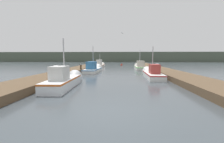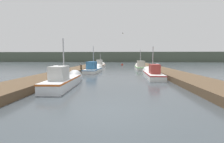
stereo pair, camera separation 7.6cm
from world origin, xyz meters
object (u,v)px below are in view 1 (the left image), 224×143
at_px(fishing_boat_0, 65,80).
at_px(fishing_boat_1, 152,73).
at_px(mooring_piling_1, 98,64).
at_px(fishing_boat_3, 140,67).
at_px(mooring_piling_3, 157,70).
at_px(seagull_lead, 123,33).
at_px(channel_buoy, 122,65).
at_px(fishing_boat_2, 94,69).
at_px(fishing_boat_4, 100,65).
at_px(mooring_piling_2, 56,74).
at_px(mooring_piling_0, 81,69).

distance_m(fishing_boat_0, fishing_boat_1, 8.96).
height_order(fishing_boat_0, mooring_piling_1, fishing_boat_0).
height_order(fishing_boat_3, mooring_piling_1, fishing_boat_3).
xyz_separation_m(fishing_boat_3, mooring_piling_3, (0.81, -8.76, 0.24)).
bearing_deg(fishing_boat_0, fishing_boat_1, 35.87).
height_order(fishing_boat_1, seagull_lead, seagull_lead).
height_order(fishing_boat_1, channel_buoy, fishing_boat_1).
xyz_separation_m(fishing_boat_2, channel_buoy, (4.01, 16.90, -0.29)).
distance_m(fishing_boat_2, fishing_boat_4, 9.95).
bearing_deg(mooring_piling_1, seagull_lead, -61.33).
relative_size(fishing_boat_0, fishing_boat_4, 1.07).
distance_m(mooring_piling_1, mooring_piling_2, 22.42).
height_order(mooring_piling_0, mooring_piling_3, mooring_piling_3).
bearing_deg(fishing_boat_2, mooring_piling_0, -134.07).
distance_m(fishing_boat_4, seagull_lead, 9.25).
bearing_deg(fishing_boat_4, mooring_piling_1, 108.28).
relative_size(fishing_boat_0, fishing_boat_2, 0.86).
bearing_deg(mooring_piling_3, fishing_boat_1, -125.69).
xyz_separation_m(mooring_piling_1, channel_buoy, (5.33, 3.36, -0.36)).
xyz_separation_m(fishing_boat_1, mooring_piling_3, (0.85, 1.19, 0.29)).
distance_m(fishing_boat_0, channel_buoy, 27.43).
height_order(fishing_boat_3, seagull_lead, seagull_lead).
xyz_separation_m(fishing_boat_4, mooring_piling_0, (-0.98, -11.28, 0.14)).
height_order(fishing_boat_0, fishing_boat_1, fishing_boat_0).
xyz_separation_m(mooring_piling_0, seagull_lead, (5.41, 5.18, 5.23)).
height_order(fishing_boat_3, mooring_piling_3, fishing_boat_3).
xyz_separation_m(fishing_boat_3, mooring_piling_0, (-8.36, -6.55, 0.14)).
relative_size(fishing_boat_0, seagull_lead, 9.69).
xyz_separation_m(fishing_boat_0, fishing_boat_1, (7.10, 5.47, -0.08)).
bearing_deg(fishing_boat_4, fishing_boat_1, -58.87).
bearing_deg(mooring_piling_2, channel_buoy, 78.12).
xyz_separation_m(fishing_boat_0, seagull_lead, (4.19, 14.04, 5.34)).
distance_m(fishing_boat_2, seagull_lead, 7.71).
bearing_deg(channel_buoy, seagull_lead, -90.13).
bearing_deg(mooring_piling_1, mooring_piling_0, -90.41).
bearing_deg(mooring_piling_2, seagull_lead, 67.02).
xyz_separation_m(fishing_boat_2, fishing_boat_3, (6.92, 5.21, 0.00)).
xyz_separation_m(fishing_boat_4, mooring_piling_2, (-0.97, -18.82, 0.28)).
distance_m(fishing_boat_2, mooring_piling_3, 8.51).
xyz_separation_m(fishing_boat_2, mooring_piling_1, (-1.33, 13.53, 0.07)).
bearing_deg(channel_buoy, mooring_piling_0, -106.61).
xyz_separation_m(fishing_boat_4, mooring_piling_3, (8.19, -13.49, 0.23)).
distance_m(mooring_piling_0, mooring_piling_2, 7.54).
height_order(mooring_piling_2, mooring_piling_3, mooring_piling_2).
xyz_separation_m(fishing_boat_4, channel_buoy, (4.46, 6.96, -0.30)).
height_order(fishing_boat_0, seagull_lead, seagull_lead).
bearing_deg(mooring_piling_3, mooring_piling_2, -149.77).
relative_size(fishing_boat_2, fishing_boat_3, 1.03).
relative_size(fishing_boat_4, mooring_piling_2, 3.51).
distance_m(fishing_boat_2, mooring_piling_0, 1.97).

